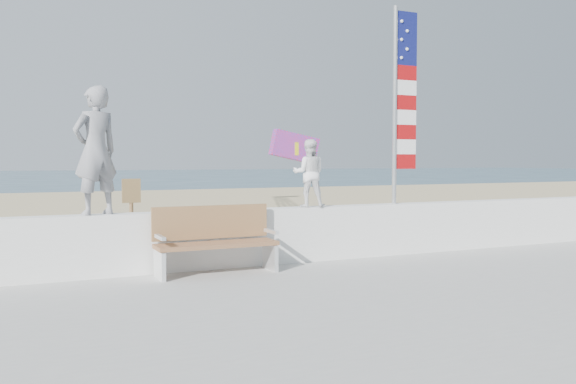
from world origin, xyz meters
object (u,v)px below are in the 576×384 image
child (309,173)px  bench (215,239)px  adult (95,150)px  flag (401,97)px

child → bench: size_ratio=0.63×
adult → child: size_ratio=1.63×
bench → flag: bearing=7.1°
adult → flag: flag is taller
bench → adult: bearing=164.4°
flag → adult: bearing=180.0°
adult → flag: 5.35m
bench → flag: size_ratio=0.51×
adult → bench: bearing=142.2°
child → bench: 2.09m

